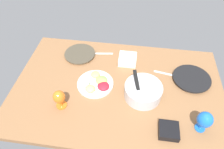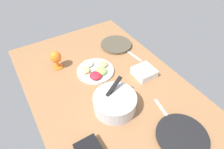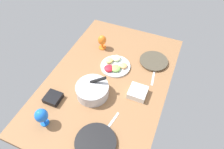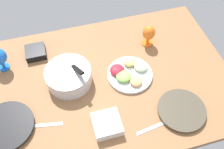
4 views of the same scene
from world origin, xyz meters
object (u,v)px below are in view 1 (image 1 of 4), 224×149
(dinner_plate_right, at_px, (80,54))
(hurricane_glass_orange, at_px, (59,98))
(dinner_plate_left, at_px, (191,79))
(square_bowl_white, at_px, (128,59))
(mixing_bowl, at_px, (143,91))
(fruit_platter, at_px, (95,83))
(square_bowl_black, at_px, (169,130))
(hurricane_glass_blue, at_px, (205,120))

(dinner_plate_right, height_order, hurricane_glass_orange, hurricane_glass_orange)
(dinner_plate_left, bearing_deg, hurricane_glass_orange, 21.91)
(square_bowl_white, bearing_deg, hurricane_glass_orange, 50.77)
(square_bowl_white, bearing_deg, mixing_bowl, 112.14)
(fruit_platter, bearing_deg, square_bowl_black, 149.07)
(dinner_plate_left, xyz_separation_m, fruit_platter, (0.74, 0.16, 0.01))
(hurricane_glass_orange, xyz_separation_m, square_bowl_black, (-0.74, 0.10, -0.07))
(dinner_plate_right, relative_size, square_bowl_black, 2.13)
(fruit_platter, height_order, hurricane_glass_orange, hurricane_glass_orange)
(fruit_platter, height_order, square_bowl_white, square_bowl_white)
(hurricane_glass_orange, bearing_deg, hurricane_glass_blue, 177.26)
(square_bowl_black, bearing_deg, dinner_plate_left, -112.57)
(mixing_bowl, height_order, fruit_platter, mixing_bowl)
(fruit_platter, xyz_separation_m, square_bowl_black, (-0.54, 0.32, 0.01))
(dinner_plate_left, height_order, dinner_plate_right, dinner_plate_left)
(dinner_plate_right, relative_size, hurricane_glass_orange, 1.77)
(dinner_plate_left, relative_size, hurricane_glass_blue, 1.80)
(dinner_plate_left, height_order, square_bowl_black, square_bowl_black)
(square_bowl_white, bearing_deg, square_bowl_black, 117.15)
(hurricane_glass_orange, height_order, square_bowl_black, hurricane_glass_orange)
(dinner_plate_left, xyz_separation_m, dinner_plate_right, (0.94, -0.16, -0.00))
(mixing_bowl, xyz_separation_m, fruit_platter, (0.36, -0.05, -0.04))
(dinner_plate_right, relative_size, square_bowl_white, 1.83)
(square_bowl_black, bearing_deg, hurricane_glass_orange, -7.93)
(mixing_bowl, distance_m, fruit_platter, 0.37)
(dinner_plate_left, distance_m, fruit_platter, 0.75)
(square_bowl_white, bearing_deg, hurricane_glass_blue, 132.94)
(hurricane_glass_blue, bearing_deg, dinner_plate_right, -31.73)
(dinner_plate_right, bearing_deg, hurricane_glass_blue, 148.27)
(hurricane_glass_blue, relative_size, square_bowl_white, 1.12)
(dinner_plate_right, bearing_deg, dinner_plate_left, 170.21)
(dinner_plate_right, xyz_separation_m, mixing_bowl, (-0.57, 0.37, 0.04))
(dinner_plate_right, bearing_deg, square_bowl_white, 176.81)
(mixing_bowl, height_order, hurricane_glass_orange, mixing_bowl)
(dinner_plate_right, relative_size, fruit_platter, 0.96)
(dinner_plate_left, height_order, hurricane_glass_blue, hurricane_glass_blue)
(hurricane_glass_orange, distance_m, square_bowl_black, 0.75)
(mixing_bowl, distance_m, square_bowl_black, 0.33)
(square_bowl_black, bearing_deg, dinner_plate_right, -40.93)
(dinner_plate_left, relative_size, mixing_bowl, 1.09)
(dinner_plate_right, distance_m, mixing_bowl, 0.68)
(square_bowl_white, xyz_separation_m, square_bowl_black, (-0.32, 0.62, -0.01))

